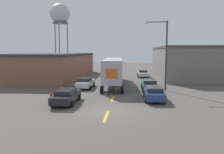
{
  "coord_description": "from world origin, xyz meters",
  "views": [
    {
      "loc": [
        1.85,
        -18.02,
        5.09
      ],
      "look_at": [
        -0.44,
        9.25,
        1.84
      ],
      "focal_mm": 35.0,
      "sensor_mm": 36.0,
      "label": 1
    }
  ],
  "objects": [
    {
      "name": "street_lamp",
      "position": [
        6.09,
        10.45,
        5.15
      ],
      "size": [
        3.01,
        0.32,
        8.89
      ],
      "color": "#2D2D30",
      "rests_on": "ground_plane"
    },
    {
      "name": "road_centerline",
      "position": [
        0.0,
        4.86,
        0.0
      ],
      "size": [
        0.2,
        15.72,
        0.01
      ],
      "color": "gold",
      "rests_on": "ground_plane"
    },
    {
      "name": "ground_plane",
      "position": [
        0.0,
        0.0,
        0.0
      ],
      "size": [
        160.0,
        160.0,
        0.0
      ],
      "primitive_type": "plane",
      "color": "#56514C"
    },
    {
      "name": "parked_car_right_near",
      "position": [
        4.34,
        4.66,
        0.75
      ],
      "size": [
        2.04,
        4.78,
        1.41
      ],
      "color": "navy",
      "rests_on": "ground_plane"
    },
    {
      "name": "parked_car_left_far",
      "position": [
        -4.34,
        11.53,
        0.75
      ],
      "size": [
        2.04,
        4.78,
        1.41
      ],
      "color": "silver",
      "rests_on": "ground_plane"
    },
    {
      "name": "semi_truck",
      "position": [
        -0.69,
        14.41,
        2.38
      ],
      "size": [
        3.53,
        15.38,
        3.96
      ],
      "rotation": [
        0.0,
        0.0,
        0.05
      ],
      "color": "silver",
      "rests_on": "ground_plane"
    },
    {
      "name": "parked_car_left_near",
      "position": [
        -4.34,
        2.42,
        0.75
      ],
      "size": [
        2.04,
        4.78,
        1.41
      ],
      "color": "black",
      "rests_on": "ground_plane"
    },
    {
      "name": "warehouse_left",
      "position": [
        -14.05,
        23.55,
        2.33
      ],
      "size": [
        13.4,
        24.84,
        4.65
      ],
      "color": "brown",
      "rests_on": "ground_plane"
    },
    {
      "name": "water_tower",
      "position": [
        -19.39,
        47.84,
        16.11
      ],
      "size": [
        6.06,
        6.06,
        19.35
      ],
      "color": "#47474C",
      "rests_on": "ground_plane"
    },
    {
      "name": "warehouse_right",
      "position": [
        13.17,
        26.85,
        3.0
      ],
      "size": [
        11.64,
        21.99,
        5.98
      ],
      "color": "slate",
      "rests_on": "ground_plane"
    },
    {
      "name": "parked_car_right_far",
      "position": [
        4.34,
        25.38,
        0.75
      ],
      "size": [
        2.04,
        4.78,
        1.41
      ],
      "color": "silver",
      "rests_on": "ground_plane"
    },
    {
      "name": "parked_car_right_mid",
      "position": [
        4.34,
        10.3,
        0.75
      ],
      "size": [
        2.04,
        4.78,
        1.41
      ],
      "color": "#2D5B38",
      "rests_on": "ground_plane"
    },
    {
      "name": "fire_hydrant",
      "position": [
        -5.91,
        2.55,
        0.49
      ],
      "size": [
        0.22,
        0.22,
        0.99
      ],
      "color": "red",
      "rests_on": "ground_plane"
    }
  ]
}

